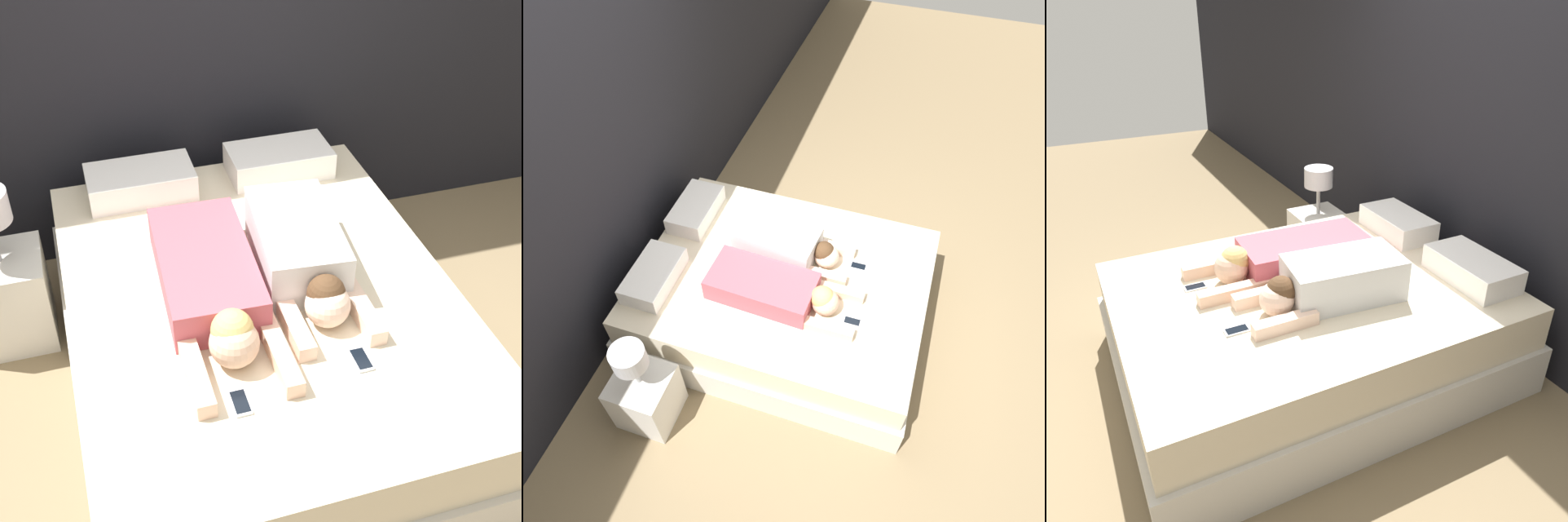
{
  "view_description": "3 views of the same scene",
  "coord_description": "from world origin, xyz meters",
  "views": [
    {
      "loc": [
        -0.66,
        -2.19,
        2.52
      ],
      "look_at": [
        0.0,
        0.0,
        0.69
      ],
      "focal_mm": 50.0,
      "sensor_mm": 36.0,
      "label": 1
    },
    {
      "loc": [
        -2.19,
        -0.73,
        3.43
      ],
      "look_at": [
        0.0,
        0.0,
        0.69
      ],
      "focal_mm": 35.0,
      "sensor_mm": 36.0,
      "label": 2
    },
    {
      "loc": [
        2.18,
        -1.09,
        1.98
      ],
      "look_at": [
        0.0,
        0.0,
        0.69
      ],
      "focal_mm": 35.0,
      "sensor_mm": 36.0,
      "label": 3
    }
  ],
  "objects": [
    {
      "name": "pillow_head_right",
      "position": [
        0.35,
        0.86,
        0.61
      ],
      "size": [
        0.52,
        0.29,
        0.14
      ],
      "color": "white",
      "rests_on": "bed"
    },
    {
      "name": "pillow_head_left",
      "position": [
        -0.35,
        0.86,
        0.61
      ],
      "size": [
        0.52,
        0.29,
        0.14
      ],
      "color": "white",
      "rests_on": "bed"
    },
    {
      "name": "nightstand",
      "position": [
        -1.06,
        0.62,
        0.28
      ],
      "size": [
        0.37,
        0.37,
        0.82
      ],
      "color": "beige",
      "rests_on": "ground_plane"
    },
    {
      "name": "cell_phone_right",
      "position": [
        0.24,
        -0.5,
        0.55
      ],
      "size": [
        0.06,
        0.12,
        0.01
      ],
      "color": "silver",
      "rests_on": "bed"
    },
    {
      "name": "wall_back",
      "position": [
        0.0,
        1.21,
        1.3
      ],
      "size": [
        12.0,
        0.06,
        2.6
      ],
      "color": "black",
      "rests_on": "ground_plane"
    },
    {
      "name": "bed",
      "position": [
        0.0,
        0.0,
        0.27
      ],
      "size": [
        1.64,
        2.12,
        0.54
      ],
      "color": "beige",
      "rests_on": "ground_plane"
    },
    {
      "name": "person_left",
      "position": [
        -0.21,
        -0.02,
        0.63
      ],
      "size": [
        0.41,
        1.07,
        0.22
      ],
      "color": "#B24C59",
      "rests_on": "bed"
    },
    {
      "name": "cell_phone_left",
      "position": [
        -0.25,
        -0.57,
        0.55
      ],
      "size": [
        0.06,
        0.12,
        0.01
      ],
      "color": "silver",
      "rests_on": "bed"
    },
    {
      "name": "person_right",
      "position": [
        0.19,
        0.04,
        0.65
      ],
      "size": [
        0.39,
        0.88,
        0.23
      ],
      "color": "silver",
      "rests_on": "bed"
    },
    {
      "name": "ground_plane",
      "position": [
        0.0,
        0.0,
        0.0
      ],
      "size": [
        12.0,
        12.0,
        0.0
      ],
      "primitive_type": "plane",
      "color": "#7F6B4C"
    }
  ]
}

